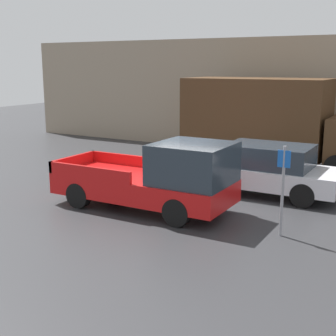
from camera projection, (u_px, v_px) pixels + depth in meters
The scene contains 6 objects.
ground_plane at pixel (180, 204), 13.65m from camera, with size 60.00×60.00×0.00m, color #2D2D30.
building_wall at pixel (277, 96), 20.82m from camera, with size 28.00×0.15×5.19m.
pickup_truck at pixel (159, 178), 12.87m from camera, with size 5.12×2.04×1.99m.
car at pixel (265, 169), 14.62m from camera, with size 4.69×2.02×1.57m.
delivery_truck at pixel (268, 120), 18.54m from camera, with size 7.32×2.63×3.46m.
parking_sign at pixel (283, 186), 10.88m from camera, with size 0.30×0.07×2.17m.
Camera 1 is at (6.16, -11.56, 4.00)m, focal length 50.00 mm.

